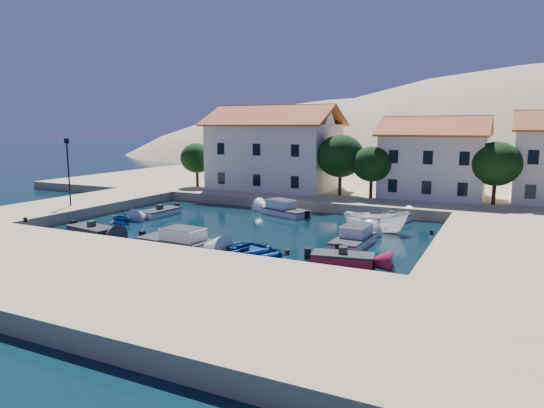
% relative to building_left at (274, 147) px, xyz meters
% --- Properties ---
extents(ground, '(400.00, 400.00, 0.00)m').
position_rel_building_left_xyz_m(ground, '(6.00, -28.00, -5.94)').
color(ground, black).
rests_on(ground, ground).
extents(quay_south, '(52.00, 12.00, 1.00)m').
position_rel_building_left_xyz_m(quay_south, '(6.00, -34.00, -5.44)').
color(quay_south, tan).
rests_on(quay_south, ground).
extents(quay_east, '(11.00, 20.00, 1.00)m').
position_rel_building_left_xyz_m(quay_east, '(26.50, -18.00, -5.44)').
color(quay_east, tan).
rests_on(quay_east, ground).
extents(quay_west, '(8.00, 20.00, 1.00)m').
position_rel_building_left_xyz_m(quay_west, '(-13.00, -18.00, -5.44)').
color(quay_west, tan).
rests_on(quay_west, ground).
extents(quay_north, '(80.00, 36.00, 1.00)m').
position_rel_building_left_xyz_m(quay_north, '(8.00, 10.00, -5.44)').
color(quay_north, tan).
rests_on(quay_north, ground).
extents(hills, '(254.00, 176.00, 99.00)m').
position_rel_building_left_xyz_m(hills, '(26.64, 95.62, -29.34)').
color(hills, tan).
rests_on(hills, ground).
extents(building_left, '(14.70, 9.45, 9.70)m').
position_rel_building_left_xyz_m(building_left, '(0.00, 0.00, 0.00)').
color(building_left, beige).
rests_on(building_left, quay_north).
extents(building_mid, '(10.50, 8.40, 8.30)m').
position_rel_building_left_xyz_m(building_mid, '(18.00, 1.00, -0.71)').
color(building_mid, beige).
rests_on(building_mid, quay_north).
extents(trees, '(37.30, 5.30, 6.45)m').
position_rel_building_left_xyz_m(trees, '(10.51, -2.54, -1.10)').
color(trees, '#382314').
rests_on(trees, quay_north).
extents(lamppost, '(0.35, 0.25, 6.22)m').
position_rel_building_left_xyz_m(lamppost, '(-11.50, -20.00, -1.18)').
color(lamppost, black).
rests_on(lamppost, quay_west).
extents(bollards, '(29.36, 9.56, 0.30)m').
position_rel_building_left_xyz_m(bollards, '(8.80, -24.13, -4.79)').
color(bollards, black).
rests_on(bollards, ground).
extents(motorboat_grey_sw, '(4.40, 2.50, 1.25)m').
position_rel_building_left_xyz_m(motorboat_grey_sw, '(-3.77, -24.88, -5.64)').
color(motorboat_grey_sw, '#2D2D31').
rests_on(motorboat_grey_sw, ground).
extents(cabin_cruiser_south, '(5.48, 2.64, 1.60)m').
position_rel_building_left_xyz_m(cabin_cruiser_south, '(4.59, -25.33, -5.46)').
color(cabin_cruiser_south, white).
rests_on(cabin_cruiser_south, ground).
extents(rowboat_south, '(6.59, 5.85, 1.13)m').
position_rel_building_left_xyz_m(rowboat_south, '(11.19, -25.49, -5.94)').
color(rowboat_south, navy).
rests_on(rowboat_south, ground).
extents(motorboat_red_se, '(4.00, 2.32, 1.25)m').
position_rel_building_left_xyz_m(motorboat_red_se, '(16.34, -24.07, -5.64)').
color(motorboat_red_se, maroon).
rests_on(motorboat_red_se, ground).
extents(cabin_cruiser_east, '(2.19, 5.05, 1.60)m').
position_rel_building_left_xyz_m(cabin_cruiser_east, '(15.64, -19.57, -5.46)').
color(cabin_cruiser_east, white).
rests_on(cabin_cruiser_east, ground).
extents(boat_east, '(5.34, 2.91, 1.95)m').
position_rel_building_left_xyz_m(boat_east, '(15.97, -14.60, -5.94)').
color(boat_east, white).
rests_on(boat_east, ground).
extents(motorboat_white_ne, '(2.98, 4.32, 1.25)m').
position_rel_building_left_xyz_m(motorboat_white_ne, '(16.24, -10.08, -5.64)').
color(motorboat_white_ne, white).
rests_on(motorboat_white_ne, ground).
extents(rowboat_west, '(2.92, 2.63, 1.36)m').
position_rel_building_left_xyz_m(rowboat_west, '(-4.88, -20.49, -5.94)').
color(rowboat_west, navy).
rests_on(rowboat_west, ground).
extents(motorboat_white_west, '(2.07, 4.26, 1.25)m').
position_rel_building_left_xyz_m(motorboat_white_west, '(-4.11, -16.24, -5.64)').
color(motorboat_white_west, white).
rests_on(motorboat_white_west, ground).
extents(cabin_cruiser_north, '(5.35, 3.79, 1.60)m').
position_rel_building_left_xyz_m(cabin_cruiser_north, '(6.42, -10.84, -5.46)').
color(cabin_cruiser_north, white).
rests_on(cabin_cruiser_north, ground).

